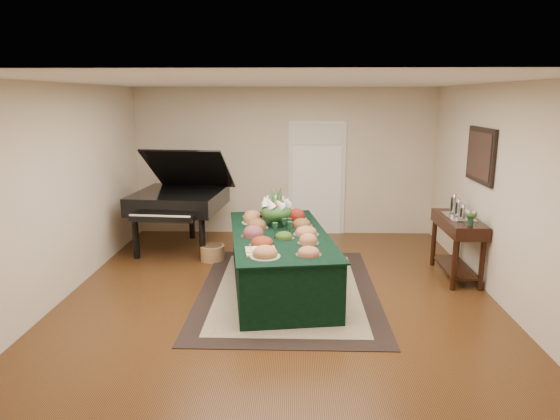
{
  "coord_description": "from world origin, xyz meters",
  "views": [
    {
      "loc": [
        0.2,
        -6.18,
        2.53
      ],
      "look_at": [
        0.0,
        0.3,
        1.05
      ],
      "focal_mm": 32.0,
      "sensor_mm": 36.0,
      "label": 1
    }
  ],
  "objects_px": {
    "floral_centerpiece": "(276,207)",
    "grand_piano": "(180,199)",
    "mahogany_sideboard": "(458,231)",
    "buffet_table": "(280,260)"
  },
  "relations": [
    {
      "from": "buffet_table",
      "to": "grand_piano",
      "type": "height_order",
      "value": "grand_piano"
    },
    {
      "from": "floral_centerpiece",
      "to": "mahogany_sideboard",
      "type": "height_order",
      "value": "floral_centerpiece"
    },
    {
      "from": "buffet_table",
      "to": "mahogany_sideboard",
      "type": "bearing_deg",
      "value": 10.87
    },
    {
      "from": "grand_piano",
      "to": "mahogany_sideboard",
      "type": "height_order",
      "value": "grand_piano"
    },
    {
      "from": "buffet_table",
      "to": "floral_centerpiece",
      "type": "relative_size",
      "value": 6.22
    },
    {
      "from": "floral_centerpiece",
      "to": "mahogany_sideboard",
      "type": "bearing_deg",
      "value": 2.15
    },
    {
      "from": "grand_piano",
      "to": "floral_centerpiece",
      "type": "bearing_deg",
      "value": -38.54
    },
    {
      "from": "floral_centerpiece",
      "to": "mahogany_sideboard",
      "type": "xyz_separation_m",
      "value": [
        2.55,
        0.1,
        -0.35
      ]
    },
    {
      "from": "floral_centerpiece",
      "to": "grand_piano",
      "type": "height_order",
      "value": "grand_piano"
    },
    {
      "from": "buffet_table",
      "to": "mahogany_sideboard",
      "type": "xyz_separation_m",
      "value": [
        2.49,
        0.48,
        0.29
      ]
    }
  ]
}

